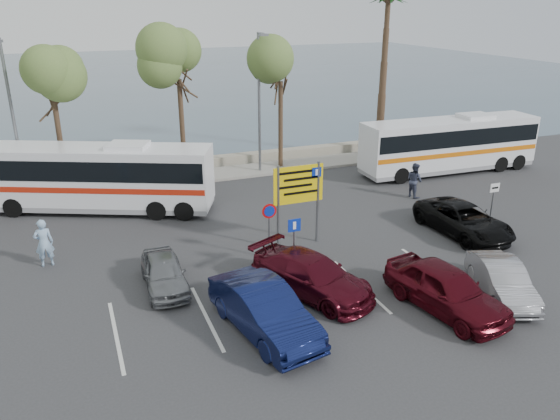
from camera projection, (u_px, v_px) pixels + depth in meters
name	position (u px, v px, depth m)	size (l,w,h in m)	color
ground	(307.00, 281.00, 20.33)	(120.00, 120.00, 0.00)	#323234
kerb_strip	(210.00, 175.00, 32.44)	(44.00, 2.40, 0.15)	gray
seawall	(202.00, 163.00, 34.10)	(48.00, 0.80, 0.60)	gray
sea	(121.00, 79.00, 72.37)	(140.00, 140.00, 0.00)	#3E5463
tree_left	(51.00, 80.00, 27.56)	(3.20, 3.20, 7.20)	#382619
tree_mid	(178.00, 62.00, 29.56)	(3.20, 3.20, 8.00)	#382619
tree_right	(281.00, 67.00, 31.80)	(3.20, 3.20, 7.40)	#382619
street_lamp_left	(12.00, 113.00, 26.96)	(0.45, 1.15, 8.01)	slate
street_lamp_right	(260.00, 97.00, 31.43)	(0.45, 1.15, 8.01)	slate
direction_sign	(298.00, 191.00, 22.57)	(2.20, 0.12, 3.60)	slate
sign_no_stop	(269.00, 222.00, 21.62)	(0.60, 0.08, 2.35)	slate
sign_parking	(294.00, 238.00, 20.42)	(0.50, 0.07, 2.25)	slate
sign_taxi	(493.00, 200.00, 24.48)	(0.50, 0.07, 2.20)	slate
lane_markings	(289.00, 300.00, 19.07)	(12.02, 4.20, 0.01)	silver
coach_bus_left	(98.00, 180.00, 26.63)	(11.04, 6.75, 3.45)	white
coach_bus_right	(449.00, 146.00, 32.75)	(11.09, 2.77, 3.43)	white
car_silver_a	(164.00, 273.00, 19.69)	(1.44, 3.57, 1.22)	slate
car_blue	(264.00, 310.00, 16.99)	(1.66, 4.75, 1.56)	#0E1642
car_maroon	(312.00, 275.00, 19.28)	(1.98, 4.86, 1.41)	#490C17
car_red	(446.00, 289.00, 18.21)	(1.86, 4.62, 1.57)	#4A0A13
suv_black	(464.00, 220.00, 24.23)	(2.26, 4.89, 1.36)	black
car_silver_b	(502.00, 280.00, 19.09)	(1.35, 3.87, 1.27)	gray
pedestrian_near	(44.00, 243.00, 21.22)	(0.71, 0.47, 1.95)	#92B4D5
pedestrian_far	(414.00, 180.00, 28.77)	(0.90, 0.70, 1.85)	#34394E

